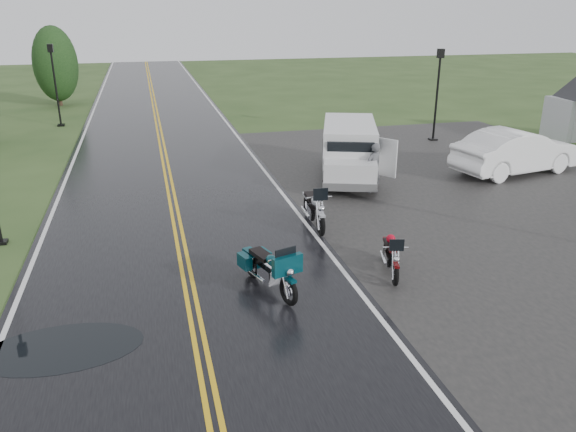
{
  "coord_description": "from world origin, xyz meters",
  "views": [
    {
      "loc": [
        -0.65,
        -11.53,
        6.22
      ],
      "look_at": [
        2.8,
        2.0,
        1.0
      ],
      "focal_mm": 35.0,
      "sensor_mm": 36.0,
      "label": 1
    }
  ],
  "objects_px": {
    "motorcycle_red": "(396,266)",
    "sedan_white": "(516,152)",
    "person_at_van": "(374,169)",
    "van_white": "(327,163)",
    "motorcycle_teal": "(289,280)",
    "motorcycle_silver": "(321,215)",
    "lamp_post_far_right": "(437,95)",
    "lamp_post_far_left": "(56,86)"
  },
  "relations": [
    {
      "from": "person_at_van",
      "to": "sedan_white",
      "type": "bearing_deg",
      "value": 163.29
    },
    {
      "from": "van_white",
      "to": "sedan_white",
      "type": "relative_size",
      "value": 1.02
    },
    {
      "from": "motorcycle_red",
      "to": "van_white",
      "type": "relative_size",
      "value": 0.35
    },
    {
      "from": "motorcycle_red",
      "to": "motorcycle_teal",
      "type": "bearing_deg",
      "value": -157.93
    },
    {
      "from": "person_at_van",
      "to": "van_white",
      "type": "bearing_deg",
      "value": -45.52
    },
    {
      "from": "motorcycle_teal",
      "to": "lamp_post_far_left",
      "type": "xyz_separation_m",
      "value": [
        -7.28,
        22.53,
        1.55
      ]
    },
    {
      "from": "lamp_post_far_left",
      "to": "lamp_post_far_right",
      "type": "xyz_separation_m",
      "value": [
        18.28,
        -8.38,
        0.0
      ]
    },
    {
      "from": "lamp_post_far_right",
      "to": "motorcycle_silver",
      "type": "bearing_deg",
      "value": -130.91
    },
    {
      "from": "motorcycle_teal",
      "to": "lamp_post_far_right",
      "type": "bearing_deg",
      "value": 34.29
    },
    {
      "from": "motorcycle_teal",
      "to": "motorcycle_silver",
      "type": "xyz_separation_m",
      "value": [
        1.87,
        3.62,
        0.02
      ]
    },
    {
      "from": "motorcycle_teal",
      "to": "person_at_van",
      "type": "distance_m",
      "value": 8.67
    },
    {
      "from": "motorcycle_red",
      "to": "van_white",
      "type": "bearing_deg",
      "value": 100.3
    },
    {
      "from": "motorcycle_teal",
      "to": "person_at_van",
      "type": "xyz_separation_m",
      "value": [
        4.91,
        7.14,
        0.23
      ]
    },
    {
      "from": "sedan_white",
      "to": "lamp_post_far_left",
      "type": "relative_size",
      "value": 1.19
    },
    {
      "from": "person_at_van",
      "to": "lamp_post_far_left",
      "type": "height_order",
      "value": "lamp_post_far_left"
    },
    {
      "from": "person_at_van",
      "to": "lamp_post_far_right",
      "type": "xyz_separation_m",
      "value": [
        6.09,
        7.01,
        1.32
      ]
    },
    {
      "from": "motorcycle_red",
      "to": "motorcycle_teal",
      "type": "xyz_separation_m",
      "value": [
        -2.66,
        -0.29,
        0.11
      ]
    },
    {
      "from": "person_at_van",
      "to": "lamp_post_far_left",
      "type": "bearing_deg",
      "value": -76.6
    },
    {
      "from": "person_at_van",
      "to": "sedan_white",
      "type": "distance_m",
      "value": 6.46
    },
    {
      "from": "lamp_post_far_right",
      "to": "person_at_van",
      "type": "bearing_deg",
      "value": -131.0
    },
    {
      "from": "lamp_post_far_right",
      "to": "motorcycle_red",
      "type": "bearing_deg",
      "value": -121.06
    },
    {
      "from": "lamp_post_far_left",
      "to": "motorcycle_red",
      "type": "bearing_deg",
      "value": -65.92
    },
    {
      "from": "motorcycle_teal",
      "to": "person_at_van",
      "type": "bearing_deg",
      "value": 37.65
    },
    {
      "from": "motorcycle_teal",
      "to": "van_white",
      "type": "distance_m",
      "value": 8.43
    },
    {
      "from": "motorcycle_teal",
      "to": "lamp_post_far_right",
      "type": "xyz_separation_m",
      "value": [
        11.0,
        14.15,
        1.55
      ]
    },
    {
      "from": "person_at_van",
      "to": "lamp_post_far_right",
      "type": "relative_size",
      "value": 0.4
    },
    {
      "from": "motorcycle_red",
      "to": "lamp_post_far_left",
      "type": "bearing_deg",
      "value": 129.83
    },
    {
      "from": "motorcycle_teal",
      "to": "sedan_white",
      "type": "relative_size",
      "value": 0.43
    },
    {
      "from": "van_white",
      "to": "lamp_post_far_left",
      "type": "distance_m",
      "value": 18.28
    },
    {
      "from": "motorcycle_red",
      "to": "lamp_post_far_left",
      "type": "relative_size",
      "value": 0.43
    },
    {
      "from": "motorcycle_teal",
      "to": "sedan_white",
      "type": "height_order",
      "value": "sedan_white"
    },
    {
      "from": "motorcycle_red",
      "to": "lamp_post_far_right",
      "type": "height_order",
      "value": "lamp_post_far_right"
    },
    {
      "from": "person_at_van",
      "to": "motorcycle_silver",
      "type": "bearing_deg",
      "value": 24.29
    },
    {
      "from": "motorcycle_red",
      "to": "sedan_white",
      "type": "bearing_deg",
      "value": 57.74
    },
    {
      "from": "lamp_post_far_left",
      "to": "lamp_post_far_right",
      "type": "distance_m",
      "value": 20.11
    },
    {
      "from": "motorcycle_silver",
      "to": "sedan_white",
      "type": "xyz_separation_m",
      "value": [
        9.43,
        4.45,
        0.18
      ]
    },
    {
      "from": "motorcycle_silver",
      "to": "lamp_post_far_right",
      "type": "relative_size",
      "value": 0.53
    },
    {
      "from": "van_white",
      "to": "motorcycle_teal",
      "type": "bearing_deg",
      "value": -94.55
    },
    {
      "from": "motorcycle_teal",
      "to": "lamp_post_far_right",
      "type": "height_order",
      "value": "lamp_post_far_right"
    },
    {
      "from": "motorcycle_silver",
      "to": "lamp_post_far_right",
      "type": "height_order",
      "value": "lamp_post_far_right"
    },
    {
      "from": "motorcycle_red",
      "to": "lamp_post_far_right",
      "type": "distance_m",
      "value": 16.26
    },
    {
      "from": "motorcycle_red",
      "to": "person_at_van",
      "type": "height_order",
      "value": "person_at_van"
    }
  ]
}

